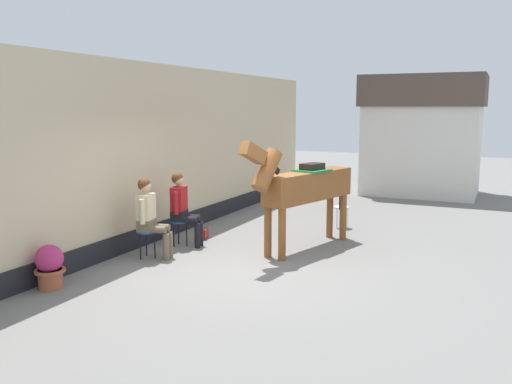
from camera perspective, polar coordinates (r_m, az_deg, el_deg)
name	(u,v)px	position (r m, az deg, el deg)	size (l,w,h in m)	color
ground_plane	(309,230)	(11.49, 5.61, -4.05)	(40.00, 40.00, 0.00)	slate
pub_facade_wall	(166,159)	(11.05, -9.51, 3.44)	(0.34, 14.00, 3.40)	#CCB793
distant_cottage	(422,134)	(16.85, 17.20, 5.90)	(3.40, 2.60, 3.50)	silver
seated_visitor_near	(150,214)	(9.36, -11.18, -2.29)	(0.61, 0.48, 1.39)	#194C99
seated_visitor_far	(182,205)	(10.09, -7.81, -1.40)	(0.61, 0.48, 1.39)	#194C99
saddled_horse_center	(305,187)	(9.74, 5.16, 0.56)	(1.10, 2.92, 2.06)	brown
flower_planter_near	(50,266)	(8.30, -21.01, -7.30)	(0.43, 0.43, 0.64)	#A85638
spare_stool_white	(341,209)	(11.74, 9.04, -1.84)	(0.32, 0.32, 0.46)	white
satchel_bag	(204,234)	(10.73, -5.52, -4.42)	(0.28, 0.12, 0.20)	maroon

